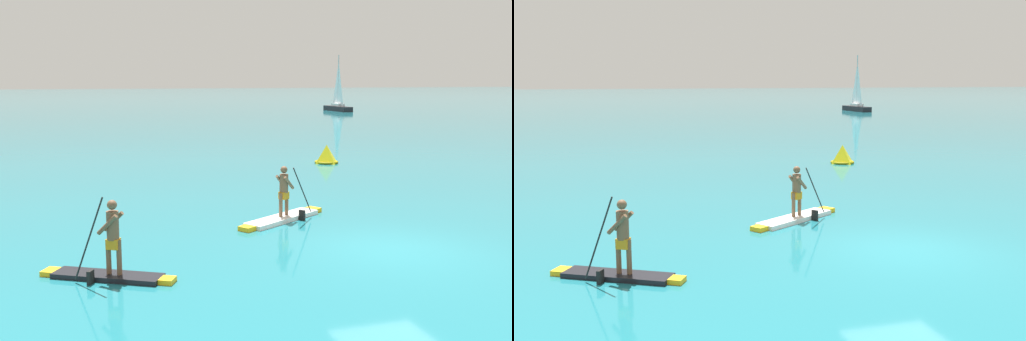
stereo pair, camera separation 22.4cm
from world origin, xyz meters
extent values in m
plane|color=#1E727F|center=(0.00, 0.00, 0.00)|extent=(440.00, 440.00, 0.00)
cube|color=black|center=(-6.97, -0.12, 0.06)|extent=(2.37, 1.69, 0.11)
cube|color=yellow|center=(-8.14, 0.55, 0.06)|extent=(0.46, 0.51, 0.11)
cube|color=yellow|center=(-5.80, -0.78, 0.06)|extent=(0.43, 0.46, 0.11)
cylinder|color=brown|center=(-6.94, -0.13, 0.49)|extent=(0.11, 0.11, 0.76)
cylinder|color=brown|center=(-6.73, -0.25, 0.49)|extent=(0.11, 0.11, 0.76)
cube|color=orange|center=(-6.84, -0.19, 0.78)|extent=(0.33, 0.32, 0.22)
cylinder|color=brown|center=(-6.84, -0.19, 1.17)|extent=(0.26, 0.26, 0.61)
sphere|color=brown|center=(-6.84, -0.19, 1.62)|extent=(0.21, 0.21, 0.21)
cylinder|color=brown|center=(-6.96, -0.30, 1.22)|extent=(0.44, 0.31, 0.49)
cylinder|color=brown|center=(-6.81, -0.03, 1.22)|extent=(0.44, 0.31, 0.49)
cylinder|color=black|center=(-7.34, -0.36, 0.97)|extent=(0.63, 0.38, 1.80)
cube|color=black|center=(-7.34, -0.36, 0.13)|extent=(0.17, 0.21, 0.32)
cube|color=white|center=(-1.63, 3.76, 0.07)|extent=(2.75, 2.07, 0.13)
cube|color=yellow|center=(-0.28, 4.61, 0.07)|extent=(0.54, 0.57, 0.13)
cube|color=yellow|center=(-2.98, 2.90, 0.07)|extent=(0.51, 0.52, 0.13)
cylinder|color=brown|center=(-1.44, 3.88, 0.49)|extent=(0.11, 0.11, 0.72)
cylinder|color=brown|center=(-1.69, 3.72, 0.49)|extent=(0.11, 0.11, 0.72)
cube|color=orange|center=(-1.56, 3.80, 0.76)|extent=(0.34, 0.32, 0.22)
cylinder|color=brown|center=(-1.56, 3.80, 1.13)|extent=(0.26, 0.26, 0.55)
sphere|color=brown|center=(-1.56, 3.80, 1.54)|extent=(0.21, 0.21, 0.21)
cylinder|color=brown|center=(-1.60, 3.96, 1.16)|extent=(0.44, 0.34, 0.48)
cylinder|color=brown|center=(-1.44, 3.70, 1.16)|extent=(0.44, 0.34, 0.48)
cylinder|color=black|center=(-1.04, 3.63, 0.92)|extent=(0.82, 0.57, 1.49)
cube|color=black|center=(-1.04, 3.63, 0.15)|extent=(0.17, 0.21, 0.32)
pyramid|color=yellow|center=(4.65, 14.69, 0.46)|extent=(1.17, 1.17, 0.93)
torus|color=olive|center=(4.65, 14.69, 0.06)|extent=(1.18, 1.18, 0.12)
cube|color=black|center=(25.36, 57.96, 0.31)|extent=(1.66, 5.55, 0.62)
cylinder|color=#B2B2B7|center=(25.36, 57.96, 3.83)|extent=(0.12, 0.12, 6.43)
pyramid|color=white|center=(25.36, 57.96, 3.50)|extent=(0.18, 2.46, 5.58)
cube|color=silver|center=(25.36, 57.96, 0.80)|extent=(1.03, 2.03, 0.37)
camera|label=1|loc=(-7.64, -12.92, 4.25)|focal=42.49mm
camera|label=2|loc=(-7.43, -12.99, 4.25)|focal=42.49mm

